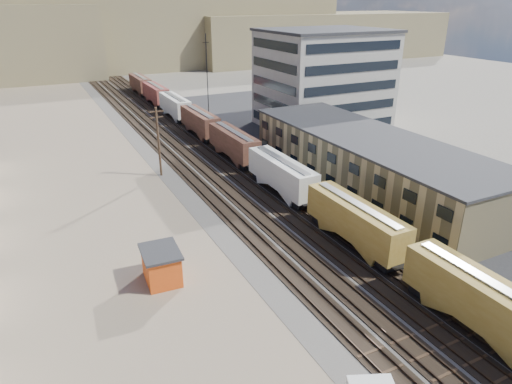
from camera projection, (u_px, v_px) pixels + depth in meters
name	position (u px, v px, depth m)	size (l,w,h in m)	color
ground	(422.00, 332.00, 35.06)	(300.00, 300.00, 0.00)	#6B6356
ballast_bed	(198.00, 152.00, 76.13)	(18.00, 200.00, 0.06)	#4C4742
dirt_yard	(80.00, 195.00, 59.65)	(24.00, 180.00, 0.03)	gray
asphalt_lot	(360.00, 159.00, 72.92)	(26.00, 120.00, 0.04)	#232326
rail_tracks	(195.00, 152.00, 75.87)	(11.40, 200.00, 0.24)	black
freight_train	(215.00, 131.00, 77.72)	(3.00, 119.74, 4.46)	black
warehouse	(368.00, 162.00, 60.37)	(12.40, 40.40, 7.25)	tan
office_tower	(323.00, 79.00, 88.15)	(22.60, 18.60, 18.45)	#9E998E
utility_pole_north	(158.00, 140.00, 63.98)	(2.20, 0.32, 10.00)	#382619
radio_mast	(208.00, 85.00, 83.27)	(1.20, 0.16, 18.00)	black
hills_north	(86.00, 26.00, 167.57)	(265.00, 80.00, 32.00)	#716544
maintenance_shed	(162.00, 265.00, 40.95)	(3.54, 4.44, 3.11)	#D94C14
parked_car_blue	(312.00, 124.00, 90.14)	(2.45, 5.32, 1.48)	#171C52
parked_car_far	(308.00, 114.00, 97.58)	(1.92, 4.78, 1.63)	white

